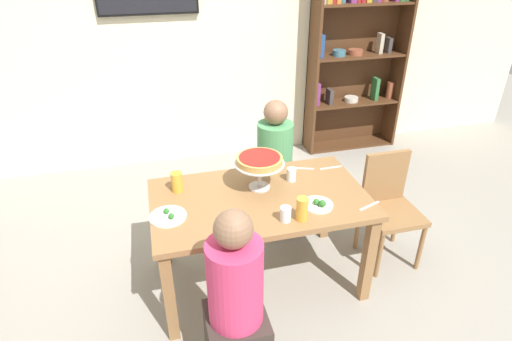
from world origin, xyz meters
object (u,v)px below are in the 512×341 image
cutlery_knife_near (369,206)px  deep_dish_pizza_stand (259,162)px  beer_glass_amber_tall (177,182)px  cutlery_fork_far (302,168)px  salad_plate_far_diner (318,204)px  bookshelf (357,48)px  dining_table (260,209)px  chair_head_east (389,203)px  salad_plate_near_diner (168,216)px  cutlery_fork_near (331,168)px  diner_far_right (274,173)px  beer_glass_amber_short (302,209)px  water_glass_clear_far (291,175)px  water_glass_clear_near (286,214)px  diner_near_left (236,311)px

cutlery_knife_near → deep_dish_pizza_stand: bearing=127.4°
beer_glass_amber_tall → cutlery_fork_far: size_ratio=0.79×
deep_dish_pizza_stand → salad_plate_far_diner: 0.48m
bookshelf → cutlery_fork_far: 2.18m
dining_table → chair_head_east: 1.06m
deep_dish_pizza_stand → salad_plate_near_diner: (-0.65, -0.20, -0.19)m
chair_head_east → cutlery_fork_far: 0.73m
bookshelf → deep_dish_pizza_stand: size_ratio=6.42×
cutlery_fork_near → cutlery_knife_near: 0.55m
deep_dish_pizza_stand → salad_plate_far_diner: deep_dish_pizza_stand is taller
diner_far_right → beer_glass_amber_short: bearing=-7.6°
dining_table → water_glass_clear_far: bearing=29.1°
deep_dish_pizza_stand → diner_far_right: bearing=63.6°
salad_plate_near_diner → cutlery_fork_near: size_ratio=1.30×
bookshelf → diner_far_right: (-1.35, -1.31, -0.69)m
salad_plate_far_diner → cutlery_fork_far: salad_plate_far_diner is taller
diner_far_right → beer_glass_amber_tall: (-0.85, -0.49, 0.32)m
deep_dish_pizza_stand → cutlery_knife_near: size_ratio=1.92×
cutlery_fork_near → cutlery_knife_near: (0.04, -0.54, 0.00)m
cutlery_knife_near → bookshelf: bearing=46.4°
beer_glass_amber_tall → beer_glass_amber_short: size_ratio=0.92×
beer_glass_amber_short → water_glass_clear_near: beer_glass_amber_short is taller
chair_head_east → beer_glass_amber_tall: 1.62m
salad_plate_near_diner → dining_table: bearing=7.8°
diner_near_left → salad_plate_near_diner: diner_near_left is taller
salad_plate_near_diner → cutlery_fork_near: salad_plate_near_diner is taller
water_glass_clear_far → cutlery_knife_near: water_glass_clear_far is taller
water_glass_clear_near → salad_plate_near_diner: bearing=163.0°
diner_near_left → beer_glass_amber_tall: 1.00m
beer_glass_amber_tall → water_glass_clear_near: 0.80m
dining_table → salad_plate_far_diner: (0.34, -0.20, 0.11)m
chair_head_east → deep_dish_pizza_stand: deep_dish_pizza_stand is taller
bookshelf → beer_glass_amber_tall: 2.87m
salad_plate_far_diner → water_glass_clear_far: (-0.06, 0.36, 0.03)m
salad_plate_near_diner → water_glass_clear_far: 0.93m
diner_near_left → diner_far_right: (0.64, 1.41, 0.00)m
diner_far_right → cutlery_fork_near: 0.60m
dining_table → cutlery_fork_near: cutlery_fork_near is taller
water_glass_clear_near → water_glass_clear_far: (0.19, 0.45, 0.00)m
dining_table → cutlery_fork_far: size_ratio=8.13×
dining_table → water_glass_clear_far: (0.28, 0.15, 0.15)m
salad_plate_far_diner → salad_plate_near_diner: bearing=172.9°
water_glass_clear_near → cutlery_knife_near: (0.58, 0.01, -0.04)m
chair_head_east → cutlery_knife_near: chair_head_east is taller
water_glass_clear_far → diner_near_left: bearing=-124.9°
diner_near_left → deep_dish_pizza_stand: (0.35, 0.82, 0.45)m
salad_plate_near_diner → cutlery_fork_far: bearing=20.4°
cutlery_fork_far → cutlery_knife_near: bearing=133.8°
beer_glass_amber_short → water_glass_clear_far: (0.09, 0.47, -0.03)m
diner_near_left → cutlery_fork_far: size_ratio=6.39×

